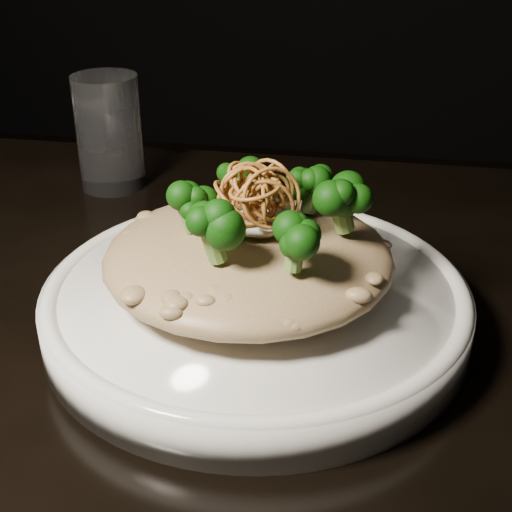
{
  "coord_description": "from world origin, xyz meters",
  "views": [
    {
      "loc": [
        0.15,
        -0.38,
        1.04
      ],
      "look_at": [
        0.08,
        0.05,
        0.81
      ],
      "focal_mm": 50.0,
      "sensor_mm": 36.0,
      "label": 1
    }
  ],
  "objects": [
    {
      "name": "table",
      "position": [
        0.0,
        0.0,
        0.67
      ],
      "size": [
        1.1,
        0.8,
        0.75
      ],
      "color": "black",
      "rests_on": "ground"
    },
    {
      "name": "plate",
      "position": [
        0.08,
        0.05,
        0.77
      ],
      "size": [
        0.3,
        0.3,
        0.03
      ],
      "primitive_type": "cylinder",
      "color": "silver",
      "rests_on": "table"
    },
    {
      "name": "risotto",
      "position": [
        0.07,
        0.05,
        0.8
      ],
      "size": [
        0.2,
        0.2,
        0.04
      ],
      "primitive_type": "ellipsoid",
      "color": "brown",
      "rests_on": "plate"
    },
    {
      "name": "broccoli",
      "position": [
        0.08,
        0.04,
        0.85
      ],
      "size": [
        0.15,
        0.15,
        0.05
      ],
      "primitive_type": null,
      "color": "black",
      "rests_on": "risotto"
    },
    {
      "name": "cheese",
      "position": [
        0.07,
        0.05,
        0.83
      ],
      "size": [
        0.06,
        0.06,
        0.02
      ],
      "primitive_type": "ellipsoid",
      "color": "silver",
      "rests_on": "risotto"
    },
    {
      "name": "shallots",
      "position": [
        0.08,
        0.04,
        0.86
      ],
      "size": [
        0.06,
        0.06,
        0.04
      ],
      "primitive_type": null,
      "color": "brown",
      "rests_on": "cheese"
    },
    {
      "name": "drinking_glass",
      "position": [
        -0.12,
        0.28,
        0.81
      ],
      "size": [
        0.07,
        0.07,
        0.12
      ],
      "primitive_type": "cylinder",
      "rotation": [
        0.0,
        0.0,
        -0.06
      ],
      "color": "white",
      "rests_on": "table"
    }
  ]
}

